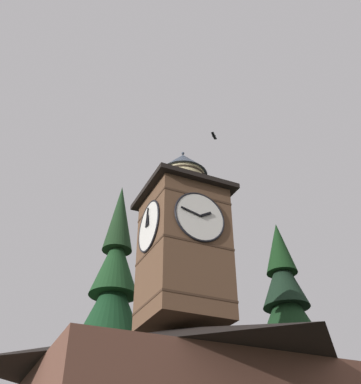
# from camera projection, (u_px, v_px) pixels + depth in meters

# --- Properties ---
(clock_tower) EXTENTS (4.14, 4.14, 9.43)m
(clock_tower) POSITION_uv_depth(u_px,v_px,m) (183.00, 239.00, 21.70)
(clock_tower) COLOR brown
(clock_tower) RESTS_ON building_main
(pine_tree_behind) EXTENTS (6.13, 6.13, 19.13)m
(pine_tree_behind) POSITION_uv_depth(u_px,v_px,m) (108.00, 356.00, 25.42)
(pine_tree_behind) COLOR #473323
(pine_tree_behind) RESTS_ON ground_plane
(pine_tree_aside) EXTENTS (6.61, 6.61, 17.10)m
(pine_tree_aside) POSITION_uv_depth(u_px,v_px,m) (296.00, 377.00, 26.31)
(pine_tree_aside) COLOR #473323
(pine_tree_aside) RESTS_ON ground_plane
(moon) EXTENTS (2.01, 2.01, 2.01)m
(moon) POSITION_uv_depth(u_px,v_px,m) (162.00, 361.00, 56.06)
(moon) COLOR silver
(flying_bird_high) EXTENTS (0.61, 0.59, 0.12)m
(flying_bird_high) POSITION_uv_depth(u_px,v_px,m) (214.00, 136.00, 27.09)
(flying_bird_high) COLOR black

